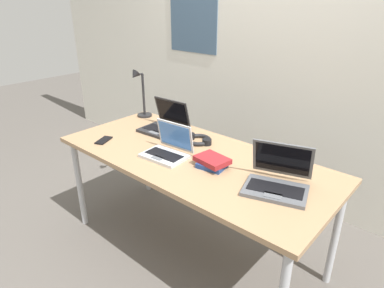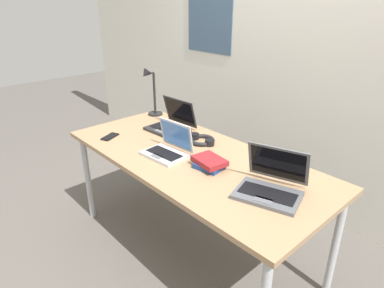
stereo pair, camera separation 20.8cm
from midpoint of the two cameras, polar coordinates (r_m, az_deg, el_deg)
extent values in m
plane|color=#56514C|center=(2.53, -2.47, -17.30)|extent=(12.00, 12.00, 0.00)
cube|color=silver|center=(2.82, 13.26, 15.85)|extent=(6.00, 0.12, 2.60)
cube|color=#3F5972|center=(3.28, -1.80, 21.86)|extent=(0.56, 0.01, 0.76)
cube|color=#9E7A56|center=(2.12, -2.81, -2.41)|extent=(1.80, 0.80, 0.03)
cylinder|color=#B2B5BA|center=(2.74, -20.66, -6.43)|extent=(0.04, 0.04, 0.71)
cylinder|color=#B2B5BA|center=(3.05, -9.62, -1.87)|extent=(0.04, 0.04, 0.71)
cylinder|color=#B2B5BA|center=(2.20, 20.63, -14.43)|extent=(0.04, 0.04, 0.71)
cylinder|color=black|center=(2.86, -10.10, 4.81)|extent=(0.12, 0.12, 0.02)
cylinder|color=black|center=(2.81, -10.36, 8.24)|extent=(0.02, 0.02, 0.34)
cylinder|color=black|center=(2.75, -11.28, 11.47)|extent=(0.01, 0.08, 0.01)
cone|color=black|center=(2.72, -11.95, 11.31)|extent=(0.07, 0.09, 0.09)
cube|color=#B7BABC|center=(2.10, -7.57, -2.11)|extent=(0.29, 0.21, 0.02)
cube|color=black|center=(2.10, -7.59, -1.83)|extent=(0.25, 0.12, 0.00)
cube|color=#595B60|center=(2.06, -8.76, -2.41)|extent=(0.08, 0.05, 0.00)
cube|color=#B7BABC|center=(2.13, -5.68, 1.38)|extent=(0.27, 0.06, 0.19)
cube|color=#3F72BF|center=(2.13, -5.78, 1.35)|extent=(0.25, 0.05, 0.16)
cube|color=#232326|center=(2.49, -7.69, 2.14)|extent=(0.32, 0.23, 0.02)
cube|color=black|center=(2.49, -7.71, 2.39)|extent=(0.28, 0.13, 0.00)
cube|color=#595B60|center=(2.45, -8.85, 1.92)|extent=(0.09, 0.05, 0.00)
cube|color=#232326|center=(2.54, -5.71, 5.37)|extent=(0.31, 0.08, 0.21)
cube|color=black|center=(2.54, -5.79, 5.37)|extent=(0.28, 0.06, 0.17)
cube|color=#515459|center=(1.76, 10.65, -7.85)|extent=(0.37, 0.31, 0.02)
cube|color=black|center=(1.76, 10.68, -7.53)|extent=(0.30, 0.20, 0.00)
cube|color=#595B60|center=(1.70, 10.11, -8.70)|extent=(0.10, 0.07, 0.00)
cube|color=#515459|center=(1.83, 11.96, -2.61)|extent=(0.33, 0.17, 0.21)
cube|color=black|center=(1.83, 11.93, -2.63)|extent=(0.29, 0.14, 0.18)
ellipsoid|color=black|center=(2.01, 8.91, -3.30)|extent=(0.09, 0.11, 0.03)
cube|color=black|center=(2.43, -17.14, 0.55)|extent=(0.11, 0.15, 0.01)
torus|color=black|center=(2.31, -1.49, 0.66)|extent=(0.18, 0.18, 0.03)
cylinder|color=black|center=(2.36, -2.83, 1.27)|extent=(0.06, 0.06, 0.04)
cylinder|color=black|center=(2.26, -0.09, 0.31)|extent=(0.06, 0.06, 0.04)
cube|color=navy|center=(1.97, 0.42, -3.65)|extent=(0.17, 0.15, 0.03)
cube|color=maroon|center=(1.96, 0.42, -2.77)|extent=(0.21, 0.16, 0.03)
camera|label=1|loc=(0.10, -92.86, -1.27)|focal=31.45mm
camera|label=2|loc=(0.10, 87.14, 1.27)|focal=31.45mm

